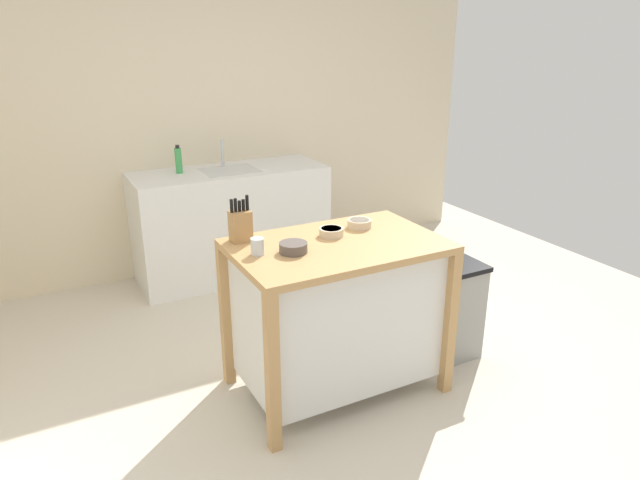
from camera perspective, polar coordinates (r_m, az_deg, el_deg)
ground_plane at (r=3.42m, az=1.37°, el=-15.49°), size 6.26×6.26×0.00m
wall_back at (r=5.00m, az=-11.96°, el=11.79°), size 5.26×0.10×2.60m
kitchen_island at (r=3.28m, az=1.64°, el=-6.79°), size 1.14×0.73×0.90m
knife_block at (r=3.14m, az=-7.85°, el=1.49°), size 0.11×0.09×0.25m
bowl_stoneware_deep at (r=2.98m, az=-2.65°, el=-0.72°), size 0.15×0.15×0.05m
bowl_ceramic_small at (r=3.21m, az=1.12°, el=0.82°), size 0.14×0.14×0.05m
bowl_ceramic_wide at (r=3.36m, az=3.90°, el=1.66°), size 0.14×0.14×0.05m
drinking_cup at (r=2.96m, az=-6.19°, el=-0.63°), size 0.07×0.07×0.09m
trash_bin at (r=3.76m, az=12.82°, el=-6.82°), size 0.36×0.28×0.63m
sink_counter at (r=4.90m, az=-8.70°, el=1.69°), size 1.57×0.60×0.91m
sink_faucet at (r=4.88m, az=-9.61°, el=8.44°), size 0.02×0.02×0.22m
bottle_dish_soap at (r=4.72m, az=-13.78°, el=7.66°), size 0.05×0.05×0.22m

